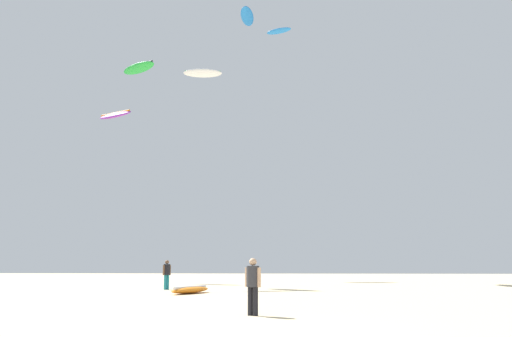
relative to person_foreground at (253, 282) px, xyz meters
name	(u,v)px	position (x,y,z in m)	size (l,w,h in m)	color
ground_plane	(214,334)	(-0.58, -4.22, -0.99)	(120.00, 120.00, 0.00)	beige
person_foreground	(253,282)	(0.00, 0.00, 0.00)	(0.49, 0.38, 1.69)	black
person_midground	(167,272)	(-5.89, 14.72, -0.02)	(0.39, 0.45, 1.66)	teal
kite_grounded_near	(190,290)	(-3.86, 11.06, -0.81)	(2.00, 3.18, 0.39)	orange
kite_aloft_2	(115,115)	(-14.05, 29.15, 13.29)	(3.79, 2.77, 0.92)	purple
kite_aloft_3	(203,73)	(-7.64, 37.04, 19.80)	(4.07, 1.52, 0.93)	white
kite_aloft_4	(139,68)	(-10.53, 23.62, 15.53)	(3.55, 3.11, 0.68)	green
kite_aloft_5	(247,16)	(-2.84, 34.46, 24.69)	(1.53, 4.43, 0.80)	blue
kite_aloft_6	(279,31)	(0.48, 22.80, 17.95)	(2.09, 1.38, 0.37)	blue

